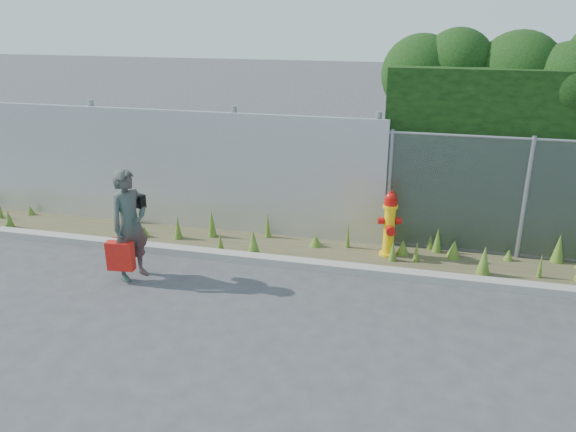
{
  "coord_description": "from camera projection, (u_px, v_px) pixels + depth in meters",
  "views": [
    {
      "loc": [
        1.59,
        -6.15,
        3.86
      ],
      "look_at": [
        -0.3,
        1.4,
        1.0
      ],
      "focal_mm": 35.0,
      "sensor_mm": 36.0,
      "label": 1
    }
  ],
  "objects": [
    {
      "name": "corrugated_fence",
      "position": [
        155.0,
        168.0,
        10.39
      ],
      "size": [
        8.5,
        0.21,
        2.3
      ],
      "color": "silver",
      "rests_on": "ground"
    },
    {
      "name": "woman",
      "position": [
        130.0,
        225.0,
        8.35
      ],
      "size": [
        0.63,
        0.74,
        1.71
      ],
      "primitive_type": "imported",
      "rotation": [
        0.0,
        0.0,
        1.14
      ],
      "color": "#106B5A",
      "rests_on": "ground"
    },
    {
      "name": "weed_strip",
      "position": [
        316.0,
        244.0,
        9.51
      ],
      "size": [
        16.0,
        1.29,
        0.53
      ],
      "color": "#4C442B",
      "rests_on": "ground"
    },
    {
      "name": "fire_hydrant",
      "position": [
        389.0,
        225.0,
        9.19
      ],
      "size": [
        0.38,
        0.34,
        1.14
      ],
      "rotation": [
        0.0,
        0.0,
        0.23
      ],
      "color": "yellow",
      "rests_on": "ground"
    },
    {
      "name": "black_shoulder_bag",
      "position": [
        137.0,
        201.0,
        8.44
      ],
      "size": [
        0.27,
        0.11,
        0.2
      ],
      "rotation": [
        0.0,
        0.0,
        -0.33
      ],
      "color": "black"
    },
    {
      "name": "ground",
      "position": [
        284.0,
        326.0,
        7.29
      ],
      "size": [
        80.0,
        80.0,
        0.0
      ],
      "primitive_type": "plane",
      "color": "#3D3C3F",
      "rests_on": "ground"
    },
    {
      "name": "red_tote_bag",
      "position": [
        120.0,
        256.0,
        8.35
      ],
      "size": [
        0.4,
        0.15,
        0.53
      ],
      "rotation": [
        0.0,
        0.0,
        0.1
      ],
      "color": "red"
    },
    {
      "name": "curb",
      "position": [
        312.0,
        265.0,
        8.91
      ],
      "size": [
        16.0,
        0.22,
        0.12
      ],
      "primitive_type": "cube",
      "color": "gray",
      "rests_on": "ground"
    }
  ]
}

